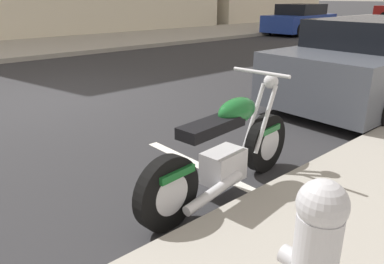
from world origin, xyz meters
name	(u,v)px	position (x,y,z in m)	size (l,w,h in m)	color
ground_plane	(58,99)	(0.00, 0.00, 0.00)	(260.00, 260.00, 0.00)	#28282B
sidewalk_far_curb	(226,31)	(12.00, 7.15, 0.07)	(120.00, 5.00, 0.14)	gray
parking_stall_stripe	(213,172)	(0.00, -4.05, 0.00)	(0.12, 2.20, 0.01)	silver
parked_motorcycle	(226,153)	(-0.24, -4.45, 0.42)	(2.07, 0.62, 1.11)	black
parked_car_at_intersection	(379,62)	(4.26, -3.87, 0.69)	(4.66, 1.95, 1.42)	#4C515B
car_opposite_curb	(300,20)	(13.96, 4.07, 0.67)	(4.42, 2.03, 1.41)	navy
fire_hydrant	(315,257)	(-1.13, -5.88, 0.60)	(0.24, 0.36, 0.87)	#B7B7BC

